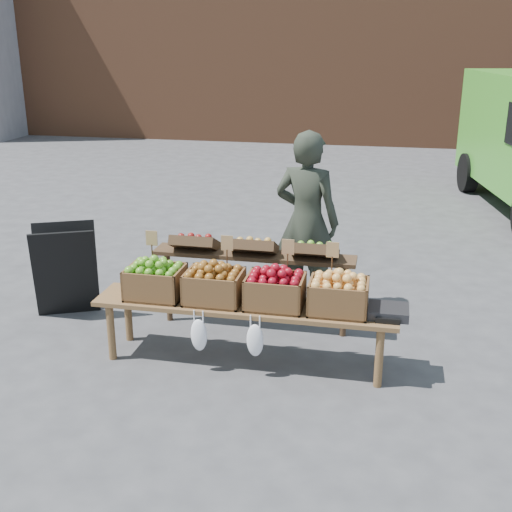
% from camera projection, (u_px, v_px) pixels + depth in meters
% --- Properties ---
extents(ground, '(80.00, 80.00, 0.00)m').
position_uv_depth(ground, '(286.00, 394.00, 5.33)').
color(ground, '#434345').
extents(vendor, '(0.79, 0.61, 1.92)m').
position_uv_depth(vendor, '(307.00, 222.00, 6.77)').
color(vendor, '#282E24').
rests_on(vendor, ground).
extents(chalkboard_sign, '(0.73, 0.59, 0.98)m').
position_uv_depth(chalkboard_sign, '(66.00, 270.00, 6.75)').
color(chalkboard_sign, black).
rests_on(chalkboard_sign, ground).
extents(back_table, '(2.10, 0.44, 1.04)m').
position_uv_depth(back_table, '(254.00, 280.00, 6.37)').
color(back_table, '#3E2B1A').
rests_on(back_table, ground).
extents(display_bench, '(2.70, 0.56, 0.57)m').
position_uv_depth(display_bench, '(245.00, 333.00, 5.77)').
color(display_bench, brown).
rests_on(display_bench, ground).
extents(crate_golden_apples, '(0.50, 0.40, 0.28)m').
position_uv_depth(crate_golden_apples, '(155.00, 282.00, 5.79)').
color(crate_golden_apples, '#297810').
rests_on(crate_golden_apples, display_bench).
extents(crate_russet_pears, '(0.50, 0.40, 0.28)m').
position_uv_depth(crate_russet_pears, '(214.00, 287.00, 5.69)').
color(crate_russet_pears, olive).
rests_on(crate_russet_pears, display_bench).
extents(crate_red_apples, '(0.50, 0.40, 0.28)m').
position_uv_depth(crate_red_apples, '(275.00, 292.00, 5.58)').
color(crate_red_apples, maroon).
rests_on(crate_red_apples, display_bench).
extents(crate_green_apples, '(0.50, 0.40, 0.28)m').
position_uv_depth(crate_green_apples, '(338.00, 296.00, 5.47)').
color(crate_green_apples, '#DBC14E').
rests_on(crate_green_apples, display_bench).
extents(weighing_scale, '(0.34, 0.30, 0.08)m').
position_uv_depth(weighing_scale, '(388.00, 311.00, 5.42)').
color(weighing_scale, black).
rests_on(weighing_scale, display_bench).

